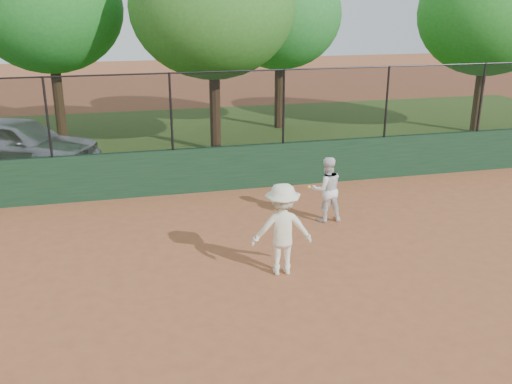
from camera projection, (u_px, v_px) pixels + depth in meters
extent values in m
plane|color=#A35834|center=(242.00, 301.00, 9.87)|extent=(80.00, 80.00, 0.00)
cube|color=#1A3A22|center=(193.00, 171.00, 15.18)|extent=(26.00, 0.20, 1.20)
cube|color=#304F18|center=(171.00, 140.00, 20.88)|extent=(36.00, 12.00, 0.01)
imported|color=#B7BBC1|center=(17.00, 144.00, 16.99)|extent=(5.21, 3.63, 1.65)
imported|color=white|center=(326.00, 189.00, 13.17)|extent=(0.75, 0.59, 1.54)
imported|color=#F0EDCC|center=(282.00, 229.00, 10.62)|extent=(1.22, 0.79, 1.78)
sphere|color=#ADCC2D|center=(309.00, 187.00, 10.23)|extent=(0.06, 0.06, 0.06)
cube|color=black|center=(191.00, 111.00, 14.66)|extent=(26.00, 0.02, 2.00)
cylinder|color=black|center=(189.00, 73.00, 14.34)|extent=(26.00, 0.04, 0.04)
cylinder|color=black|center=(47.00, 118.00, 13.87)|extent=(0.06, 0.06, 2.00)
cylinder|color=black|center=(171.00, 112.00, 14.55)|extent=(0.06, 0.06, 2.00)
cylinder|color=black|center=(284.00, 107.00, 15.22)|extent=(0.06, 0.06, 2.00)
cylinder|color=black|center=(387.00, 102.00, 15.90)|extent=(0.06, 0.06, 2.00)
cylinder|color=black|center=(481.00, 98.00, 16.58)|extent=(0.06, 0.06, 2.00)
cylinder|color=#3E2A15|center=(59.00, 105.00, 20.13)|extent=(0.36, 0.36, 2.69)
ellipsoid|color=#1E6720|center=(48.00, 9.00, 19.07)|extent=(4.94, 4.49, 4.26)
cylinder|color=#412917|center=(215.00, 112.00, 19.12)|extent=(0.36, 0.36, 2.65)
ellipsoid|color=#2F6821|center=(213.00, 6.00, 18.02)|extent=(5.29, 4.81, 4.57)
cylinder|color=#3F2A15|center=(279.00, 96.00, 22.51)|extent=(0.36, 0.36, 2.51)
ellipsoid|color=#236C27|center=(280.00, 15.00, 21.51)|extent=(4.70, 4.27, 4.06)
cylinder|color=#4A311A|center=(478.00, 101.00, 21.80)|extent=(0.36, 0.36, 2.40)
ellipsoid|color=#227120|center=(489.00, 13.00, 20.75)|extent=(5.21, 4.74, 4.50)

